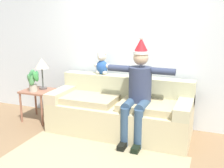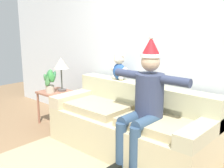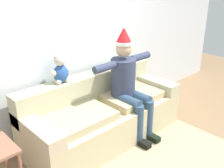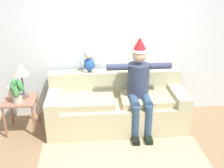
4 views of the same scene
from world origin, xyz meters
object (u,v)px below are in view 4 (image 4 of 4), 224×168
Objects in this scene: candle_tall at (9,92)px; table_lamp at (21,71)px; side_table at (21,105)px; potted_plant at (17,91)px; couch at (117,106)px; teddy_bear at (89,62)px; person_seated at (139,84)px.

table_lamp is at bearing 30.59° from candle_tall.
potted_plant reaches higher than side_table.
couch is 1.72m from candle_tall.
table_lamp is at bearing -167.24° from teddy_bear.
potted_plant is 1.72× the size of candle_tall.
candle_tall is (-0.19, -0.11, -0.29)m from table_lamp.
candle_tall is (-1.25, -0.35, -0.33)m from teddy_bear.
table_lamp is (-1.05, -0.24, -0.03)m from teddy_bear.
teddy_bear is 1.34m from candle_tall.
teddy_bear reaches higher than couch.
person_seated is at bearing -3.30° from side_table.
couch is 1.63m from table_lamp.
teddy_bear is 0.68× the size of side_table.
side_table is 0.99× the size of table_lamp.
teddy_bear reaches higher than side_table.
teddy_bear is 0.97× the size of potted_plant.
person_seated is 1.87m from potted_plant.
table_lamp is 0.37m from candle_tall.
couch is 0.86m from teddy_bear.
potted_plant reaches higher than couch.
teddy_bear reaches higher than potted_plant.
person_seated is 6.74× the size of candle_tall.
couch is at bearing 5.92° from potted_plant.
couch reaches higher than candle_tall.
person_seated is (0.34, -0.16, 0.45)m from couch.
table_lamp is (0.05, 0.09, 0.53)m from side_table.
couch is 9.68× the size of candle_tall.
couch is 5.64× the size of potted_plant.
table_lamp is (-1.82, 0.20, 0.21)m from person_seated.
potted_plant is (-1.87, 0.00, -0.04)m from person_seated.
side_table is at bearing 8.14° from candle_tall.
couch is at bearing 2.08° from side_table.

